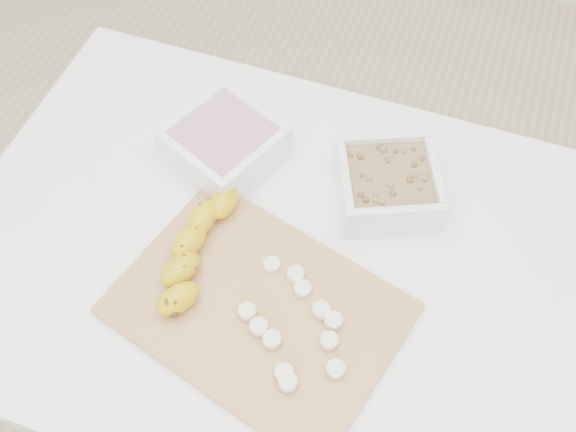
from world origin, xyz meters
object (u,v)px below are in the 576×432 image
(bowl_granola, at_px, (388,184))
(banana, at_px, (196,249))
(table, at_px, (282,282))
(cutting_board, at_px, (258,309))
(bowl_yogurt, at_px, (225,144))

(bowl_granola, distance_m, banana, 0.31)
(table, relative_size, bowl_granola, 5.12)
(table, bearing_deg, cutting_board, -89.42)
(bowl_yogurt, bearing_deg, bowl_granola, 2.67)
(cutting_board, relative_size, banana, 1.70)
(table, height_order, bowl_granola, bowl_granola)
(bowl_granola, relative_size, cutting_board, 0.51)
(table, bearing_deg, banana, -154.89)
(bowl_yogurt, bearing_deg, cutting_board, -58.35)
(table, xyz_separation_m, bowl_granola, (0.12, 0.15, 0.13))
(bowl_granola, bearing_deg, banana, -138.80)
(bowl_yogurt, distance_m, banana, 0.19)
(table, xyz_separation_m, banana, (-0.11, -0.05, 0.13))
(bowl_yogurt, xyz_separation_m, banana, (0.03, -0.19, -0.00))
(bowl_yogurt, distance_m, cutting_board, 0.28)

